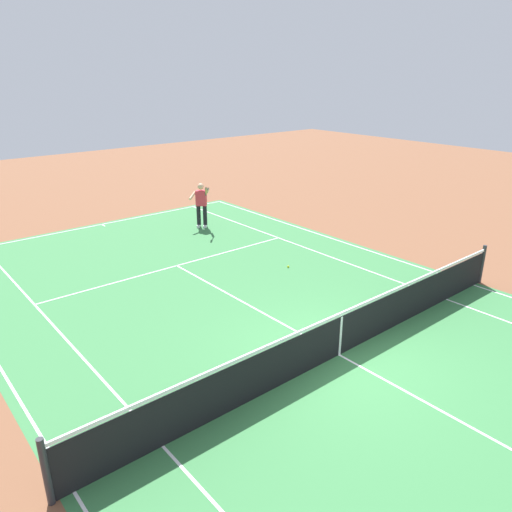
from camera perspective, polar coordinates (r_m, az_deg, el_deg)
ground_plane at (r=10.42m, az=9.61°, el=-11.26°), size 60.00×60.00×0.00m
court_slab at (r=10.42m, az=9.61°, el=-11.26°), size 24.20×11.40×0.00m
court_line_markings at (r=10.42m, az=9.61°, el=-11.24°), size 23.85×11.05×0.01m
tennis_net at (r=10.17m, az=9.77°, el=-8.91°), size 0.10×11.70×1.08m
tennis_player_near at (r=18.24m, az=-6.37°, el=6.17°), size 1.13×0.74×1.70m
tennis_ball at (r=14.56m, az=3.77°, el=-1.24°), size 0.07×0.07×0.07m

